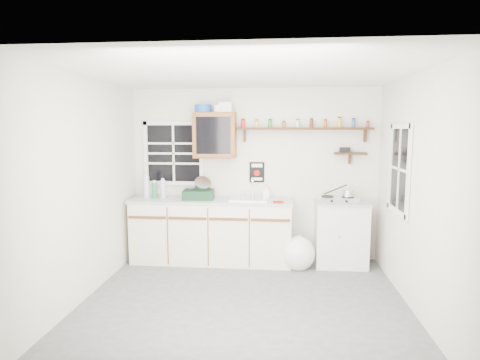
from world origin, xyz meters
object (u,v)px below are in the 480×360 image
right_cabinet (341,233)px  upper_cabinet (215,135)px  dish_rack (200,192)px  main_cabinet (212,230)px  spice_shelf (304,128)px  hotplate (338,199)px

right_cabinet → upper_cabinet: upper_cabinet is taller
dish_rack → main_cabinet: bearing=2.8°
upper_cabinet → dish_rack: 0.84m
upper_cabinet → dish_rack: size_ratio=1.44×
upper_cabinet → spice_shelf: size_ratio=0.34×
spice_shelf → main_cabinet: bearing=-170.7°
spice_shelf → upper_cabinet: bearing=-176.9°
spice_shelf → dish_rack: spice_shelf is taller
upper_cabinet → hotplate: (1.74, -0.14, -0.88)m
spice_shelf → hotplate: spice_shelf is taller
spice_shelf → right_cabinet: bearing=-19.5°
main_cabinet → spice_shelf: size_ratio=1.21×
main_cabinet → upper_cabinet: (0.03, 0.14, 1.36)m
upper_cabinet → hotplate: 1.95m
right_cabinet → spice_shelf: 1.58m
upper_cabinet → spice_shelf: (1.27, 0.07, 0.10)m
upper_cabinet → hotplate: size_ratio=1.15×
right_cabinet → upper_cabinet: (-1.80, 0.12, 1.37)m
main_cabinet → right_cabinet: bearing=0.8°
hotplate → upper_cabinet: bearing=173.6°
dish_rack → hotplate: (1.94, 0.02, -0.08)m
right_cabinet → upper_cabinet: bearing=176.2°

